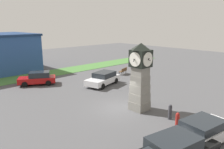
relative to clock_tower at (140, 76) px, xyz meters
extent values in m
plane|color=#4C4C4F|center=(-0.97, 1.17, -2.88)|extent=(88.11, 88.11, 0.00)
cube|color=slate|center=(0.00, 0.00, -2.52)|extent=(1.34, 1.34, 0.73)
cube|color=gray|center=(0.00, 0.00, -1.79)|extent=(1.28, 1.28, 0.73)
cube|color=gray|center=(0.00, 0.00, -1.07)|extent=(1.22, 1.22, 0.73)
cube|color=slate|center=(0.00, 0.00, -0.34)|extent=(1.16, 1.16, 0.73)
cube|color=gray|center=(0.00, 0.00, 0.39)|extent=(1.10, 1.10, 0.73)
cube|color=black|center=(0.00, 0.00, 1.43)|extent=(1.37, 1.37, 1.36)
cylinder|color=white|center=(0.00, 0.70, 1.43)|extent=(1.12, 0.04, 1.12)
cube|color=black|center=(0.00, 0.74, 1.43)|extent=(0.06, 0.22, 0.19)
cube|color=black|center=(0.00, 0.74, 1.43)|extent=(0.04, 0.14, 0.42)
cylinder|color=white|center=(0.00, -0.70, 1.43)|extent=(1.12, 0.04, 1.12)
cube|color=black|center=(0.00, -0.74, 1.43)|extent=(0.06, 0.19, 0.22)
cube|color=black|center=(0.00, -0.74, 1.43)|extent=(0.04, 0.41, 0.16)
cylinder|color=white|center=(0.70, 0.00, 1.43)|extent=(0.04, 1.12, 1.12)
cube|color=black|center=(0.74, 0.00, 1.43)|extent=(0.05, 0.06, 0.25)
cube|color=black|center=(0.74, 0.00, 1.43)|extent=(0.42, 0.04, 0.09)
cylinder|color=white|center=(-0.70, 0.00, 1.43)|extent=(0.04, 1.12, 1.12)
cube|color=black|center=(-0.74, 0.00, 1.43)|extent=(0.25, 0.06, 0.09)
cube|color=black|center=(-0.74, 0.00, 1.43)|extent=(0.31, 0.04, 0.34)
pyramid|color=black|center=(0.00, 0.00, 2.37)|extent=(1.43, 1.43, 0.54)
cylinder|color=brown|center=(-1.24, -4.86, -2.39)|extent=(0.28, 0.28, 0.98)
sphere|color=brown|center=(-1.24, -4.86, -1.86)|extent=(0.25, 0.25, 0.25)
cylinder|color=maroon|center=(-0.43, -3.77, -2.45)|extent=(0.27, 0.27, 0.86)
sphere|color=maroon|center=(-0.43, -3.77, -1.98)|extent=(0.25, 0.25, 0.25)
cylinder|color=#333338|center=(0.23, -2.76, -2.38)|extent=(0.27, 0.27, 0.99)
sphere|color=#333338|center=(0.23, -2.76, -1.84)|extent=(0.24, 0.24, 0.24)
cube|color=#1E2328|center=(-4.43, -5.87, -1.65)|extent=(2.73, 2.16, 0.63)
cylinder|color=black|center=(-2.57, -5.29, -2.56)|extent=(0.67, 0.33, 0.64)
cube|color=silver|center=(-1.00, -5.96, -2.26)|extent=(4.46, 2.51, 0.69)
cube|color=#1E2328|center=(-1.32, -5.91, -1.66)|extent=(2.56, 2.07, 0.52)
cylinder|color=black|center=(0.42, -5.26, -2.56)|extent=(0.67, 0.31, 0.64)
cylinder|color=black|center=(-2.16, -4.87, -2.56)|extent=(0.67, 0.31, 0.64)
cube|color=silver|center=(2.63, 7.71, -2.29)|extent=(4.93, 3.09, 0.65)
cube|color=#1E2328|center=(2.96, 7.80, -1.68)|extent=(2.90, 2.40, 0.57)
cylinder|color=black|center=(1.51, 6.44, -2.56)|extent=(0.68, 0.38, 0.64)
cylinder|color=black|center=(1.02, 8.24, -2.56)|extent=(0.68, 0.38, 0.64)
cylinder|color=black|center=(4.25, 7.18, -2.56)|extent=(0.68, 0.38, 0.64)
cylinder|color=black|center=(3.76, 8.98, -2.56)|extent=(0.68, 0.38, 0.64)
cube|color=#A51111|center=(-2.87, 13.03, -2.29)|extent=(4.43, 3.51, 0.63)
cube|color=#1E2328|center=(-2.60, 12.88, -1.67)|extent=(2.75, 2.49, 0.60)
cylinder|color=black|center=(-4.38, 12.95, -2.56)|extent=(0.67, 0.51, 0.64)
cylinder|color=black|center=(-3.59, 14.37, -2.56)|extent=(0.67, 0.51, 0.64)
cylinder|color=black|center=(-2.16, 11.70, -2.56)|extent=(0.67, 0.51, 0.64)
cylinder|color=black|center=(-1.36, 13.12, -2.56)|extent=(0.67, 0.51, 0.64)
cube|color=brown|center=(8.23, 9.93, -2.43)|extent=(1.68, 0.97, 0.08)
cube|color=brown|center=(8.31, 9.69, -2.18)|extent=(1.54, 0.55, 0.40)
cylinder|color=#262628|center=(8.78, 10.32, -2.65)|extent=(0.06, 0.06, 0.45)
cylinder|color=#262628|center=(7.56, 9.92, -2.65)|extent=(0.06, 0.06, 0.45)
cylinder|color=#262628|center=(8.90, 9.94, -2.65)|extent=(0.06, 0.06, 0.45)
cylinder|color=#262628|center=(7.69, 9.54, -2.65)|extent=(0.06, 0.06, 0.45)
cube|color=#477A38|center=(-3.17, 17.32, -2.86)|extent=(52.87, 4.06, 0.04)
camera|label=1|loc=(-13.27, -10.87, 4.15)|focal=35.00mm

